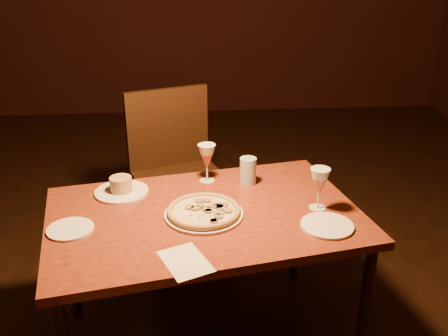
{
  "coord_description": "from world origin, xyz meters",
  "views": [
    {
      "loc": [
        0.16,
        -1.94,
        1.68
      ],
      "look_at": [
        0.31,
        -0.08,
        0.86
      ],
      "focal_mm": 40.0,
      "sensor_mm": 36.0,
      "label": 1
    }
  ],
  "objects": [
    {
      "name": "floor",
      "position": [
        0.0,
        0.0,
        0.0
      ],
      "size": [
        7.0,
        7.0,
        0.0
      ],
      "primitive_type": "plane",
      "color": "black",
      "rests_on": "ground"
    },
    {
      "name": "menu_card",
      "position": [
        0.14,
        -0.48,
        0.68
      ],
      "size": [
        0.21,
        0.24,
        0.0
      ],
      "primitive_type": "cube",
      "rotation": [
        0.0,
        0.0,
        0.41
      ],
      "color": "silver",
      "rests_on": "dining_table"
    },
    {
      "name": "pizza_plate",
      "position": [
        0.22,
        -0.15,
        0.7
      ],
      "size": [
        0.32,
        0.32,
        0.04
      ],
      "color": "white",
      "rests_on": "dining_table"
    },
    {
      "name": "side_plate_near",
      "position": [
        0.7,
        -0.28,
        0.69
      ],
      "size": [
        0.21,
        0.21,
        0.01
      ],
      "primitive_type": "cylinder",
      "color": "white",
      "rests_on": "dining_table"
    },
    {
      "name": "wine_glass_far",
      "position": [
        0.25,
        0.18,
        0.77
      ],
      "size": [
        0.08,
        0.08,
        0.18
      ],
      "primitive_type": null,
      "color": "#C05850",
      "rests_on": "dining_table"
    },
    {
      "name": "chair_far",
      "position": [
        0.1,
        0.61,
        0.55
      ],
      "size": [
        0.6,
        0.6,
        0.98
      ],
      "rotation": [
        0.0,
        0.0,
        0.34
      ],
      "color": "black",
      "rests_on": "floor"
    },
    {
      "name": "dining_table",
      "position": [
        0.22,
        -0.13,
        0.62
      ],
      "size": [
        1.4,
        1.04,
        0.68
      ],
      "rotation": [
        0.0,
        0.0,
        0.19
      ],
      "color": "brown",
      "rests_on": "floor"
    },
    {
      "name": "wine_glass_right",
      "position": [
        0.7,
        -0.13,
        0.77
      ],
      "size": [
        0.08,
        0.08,
        0.18
      ],
      "primitive_type": null,
      "color": "#C05850",
      "rests_on": "dining_table"
    },
    {
      "name": "side_plate_left",
      "position": [
        -0.3,
        -0.23,
        0.69
      ],
      "size": [
        0.18,
        0.18,
        0.01
      ],
      "primitive_type": "cylinder",
      "color": "white",
      "rests_on": "dining_table"
    },
    {
      "name": "ramekin_saucer",
      "position": [
        -0.14,
        0.08,
        0.71
      ],
      "size": [
        0.24,
        0.24,
        0.08
      ],
      "color": "white",
      "rests_on": "dining_table"
    },
    {
      "name": "water_tumbler",
      "position": [
        0.44,
        0.14,
        0.74
      ],
      "size": [
        0.08,
        0.08,
        0.13
      ],
      "primitive_type": "cylinder",
      "color": "#ADB6BD",
      "rests_on": "dining_table"
    }
  ]
}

